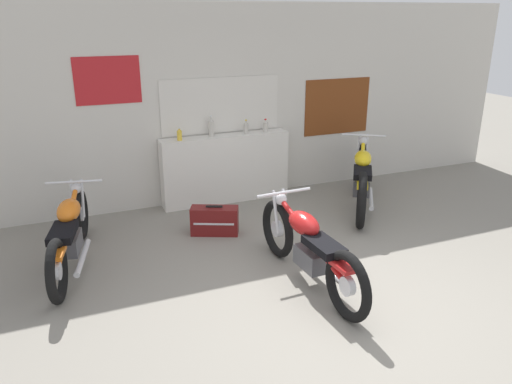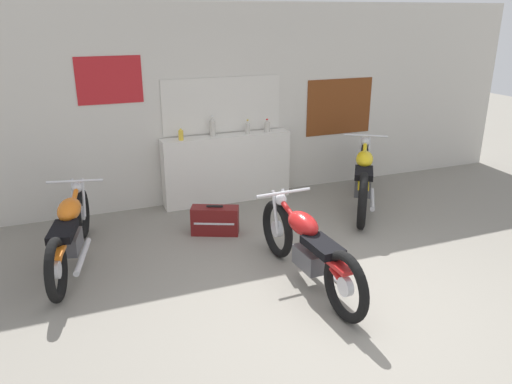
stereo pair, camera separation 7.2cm
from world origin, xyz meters
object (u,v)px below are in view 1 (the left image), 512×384
object	(u,v)px
bottle_center	(246,127)
hard_case_darkred	(215,221)
motorcycle_yellow	(362,178)
bottle_left_center	(211,127)
motorcycle_red	(309,247)
bottle_right_center	(265,126)
motorcycle_orange	(70,233)
bottle_leftmost	(179,135)

from	to	relation	value
bottle_center	hard_case_darkred	xyz separation A→B (m)	(-0.85, -1.07, -0.91)
motorcycle_yellow	hard_case_darkred	world-z (taller)	motorcycle_yellow
bottle_left_center	motorcycle_red	size ratio (longest dim) A/B	0.15
bottle_center	motorcycle_red	world-z (taller)	bottle_center
bottle_right_center	motorcycle_yellow	size ratio (longest dim) A/B	0.10
motorcycle_yellow	motorcycle_orange	size ratio (longest dim) A/B	0.92
bottle_left_center	hard_case_darkred	size ratio (longest dim) A/B	0.48
motorcycle_orange	motorcycle_red	xyz separation A→B (m)	(2.22, -1.34, 0.01)
motorcycle_orange	bottle_left_center	bearing A→B (deg)	32.44
bottle_left_center	motorcycle_yellow	bearing A→B (deg)	-28.53
bottle_leftmost	motorcycle_yellow	size ratio (longest dim) A/B	0.10
hard_case_darkred	motorcycle_orange	bearing A→B (deg)	-173.30
bottle_center	motorcycle_yellow	size ratio (longest dim) A/B	0.11
motorcycle_red	hard_case_darkred	world-z (taller)	motorcycle_red
bottle_left_center	bottle_right_center	size ratio (longest dim) A/B	1.53
bottle_leftmost	motorcycle_orange	size ratio (longest dim) A/B	0.09
bottle_center	bottle_leftmost	bearing A→B (deg)	-178.06
hard_case_darkred	motorcycle_red	bearing A→B (deg)	-71.72
bottle_left_center	bottle_right_center	world-z (taller)	bottle_left_center
bottle_right_center	hard_case_darkred	bearing A→B (deg)	-137.57
bottle_center	motorcycle_orange	distance (m)	2.94
bottle_left_center	motorcycle_orange	distance (m)	2.53
bottle_left_center	bottle_right_center	xyz separation A→B (m)	(0.82, -0.05, -0.05)
motorcycle_orange	bottle_leftmost	bearing A→B (deg)	38.16
bottle_center	motorcycle_orange	xyz separation A→B (m)	(-2.56, -1.27, -0.69)
motorcycle_orange	motorcycle_red	size ratio (longest dim) A/B	1.01
bottle_left_center	bottle_leftmost	bearing A→B (deg)	-171.96
bottle_leftmost	bottle_center	world-z (taller)	bottle_center
bottle_leftmost	bottle_right_center	bearing A→B (deg)	0.82
bottle_left_center	motorcycle_red	xyz separation A→B (m)	(0.17, -2.64, -0.72)
motorcycle_yellow	hard_case_darkred	size ratio (longest dim) A/B	3.02
motorcycle_red	bottle_right_center	bearing A→B (deg)	76.07
motorcycle_red	bottle_left_center	bearing A→B (deg)	93.78
motorcycle_orange	bottle_right_center	bearing A→B (deg)	23.63
bottle_center	bottle_right_center	xyz separation A→B (m)	(0.30, -0.02, -0.00)
motorcycle_orange	motorcycle_yellow	bearing A→B (deg)	4.02
bottle_center	motorcycle_orange	world-z (taller)	bottle_center
bottle_right_center	motorcycle_orange	world-z (taller)	bottle_right_center
bottle_left_center	bottle_center	size ratio (longest dim) A/B	1.46
bottle_leftmost	bottle_center	bearing A→B (deg)	1.94
bottle_leftmost	motorcycle_yellow	world-z (taller)	bottle_leftmost
bottle_center	hard_case_darkred	world-z (taller)	bottle_center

